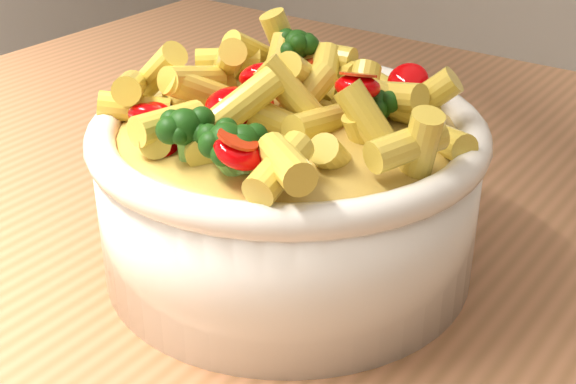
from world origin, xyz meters
The scene contains 2 objects.
serving_bowl centered at (-0.11, -0.06, 0.95)m, with size 0.23×0.23×0.10m.
pasta_salad centered at (-0.11, -0.06, 1.01)m, with size 0.18×0.18×0.04m.
Camera 1 is at (0.14, -0.41, 1.17)m, focal length 50.00 mm.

